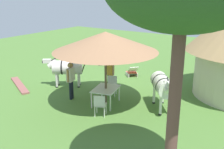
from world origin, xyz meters
TOP-DOWN VIEW (x-y plane):
  - ground_plane at (0.00, 0.00)m, footprint 36.00×36.00m
  - shade_umbrella at (1.68, 0.64)m, footprint 4.34×4.34m
  - patio_dining_table at (1.68, 0.64)m, footprint 1.49×1.25m
  - patio_chair_west_end at (0.58, 0.21)m, footprint 0.55×0.56m
  - patio_chair_near_lawn at (2.76, 1.12)m, footprint 0.56×0.57m
  - guest_beside_umbrella at (2.05, -1.03)m, footprint 0.59×0.32m
  - guest_behind_table at (0.19, -0.18)m, footprint 0.29×0.58m
  - standing_watcher at (-3.29, -3.31)m, footprint 0.47×0.51m
  - striped_lounge_chair at (-2.40, -0.39)m, footprint 0.92×0.94m
  - zebra_nearest_camera at (0.80, 2.86)m, footprint 1.86×1.58m
  - zebra_by_umbrella at (0.91, -2.35)m, footprint 1.49×1.85m
  - brick_patio_kerb at (2.26, -4.46)m, footprint 1.55×2.68m

SIDE VIEW (x-z plane):
  - ground_plane at x=0.00m, z-range 0.00..0.00m
  - brick_patio_kerb at x=2.26m, z-range 0.00..0.08m
  - striped_lounge_chair at x=-2.40m, z-range -0.07..0.59m
  - patio_chair_west_end at x=0.58m, z-range 0.07..0.97m
  - patio_chair_near_lawn at x=2.76m, z-range 0.07..0.97m
  - patio_dining_table at x=1.68m, z-range 0.29..1.03m
  - guest_behind_table at x=0.19m, z-range 0.17..1.81m
  - zebra_by_umbrella at x=0.91m, z-range 0.23..1.76m
  - guest_beside_umbrella at x=2.05m, z-range 0.17..1.88m
  - zebra_nearest_camera at x=0.80m, z-range 0.26..1.86m
  - standing_watcher at x=-3.29m, z-range 0.18..1.94m
  - shade_umbrella at x=1.68m, z-range 1.18..4.34m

